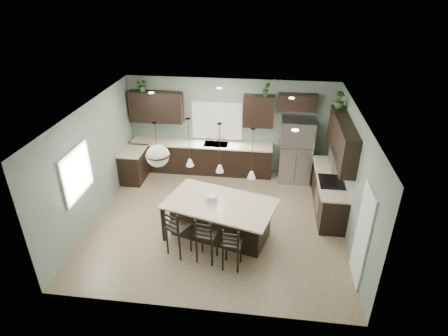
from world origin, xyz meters
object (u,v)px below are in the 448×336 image
kitchen_island (220,220)px  plant_back_left (143,85)px  refrigerator (296,151)px  bar_stool_center (207,238)px  bar_stool_right (232,247)px  bar_stool_left (178,231)px  serving_dish (212,198)px

kitchen_island → plant_back_left: (-2.62, 3.17, 2.13)m
kitchen_island → plant_back_left: size_ratio=6.27×
plant_back_left → refrigerator: bearing=-3.2°
refrigerator → bar_stool_center: 4.21m
refrigerator → bar_stool_right: bearing=-109.8°
kitchen_island → bar_stool_left: bar_stool_left is taller
kitchen_island → bar_stool_left: 1.04m
bar_stool_left → kitchen_island: bearing=67.6°
serving_dish → bar_stool_right: size_ratio=0.23×
refrigerator → kitchen_island: refrigerator is taller
kitchen_island → bar_stool_left: size_ratio=2.04×
refrigerator → bar_stool_center: bearing=-117.6°
refrigerator → bar_stool_right: (-1.40, -3.87, -0.40)m
bar_stool_center → bar_stool_right: (0.54, -0.16, -0.03)m
bar_stool_center → refrigerator: bearing=72.1°
kitchen_island → bar_stool_center: bar_stool_center is taller
serving_dish → plant_back_left: (-2.42, 3.12, 1.59)m
serving_dish → kitchen_island: bearing=-15.6°
bar_stool_right → bar_stool_center: bearing=169.6°
kitchen_island → bar_stool_left: bearing=-124.7°
plant_back_left → bar_stool_right: bearing=-54.0°
kitchen_island → bar_stool_right: (0.37, -0.95, 0.06)m
refrigerator → bar_stool_center: refrigerator is taller
serving_dish → bar_stool_right: bearing=-60.5°
refrigerator → serving_dish: size_ratio=7.71×
kitchen_island → plant_back_left: bearing=145.1°
bar_stool_left → plant_back_left: size_ratio=3.07×
bar_stool_center → bar_stool_right: 0.57m
bar_stool_left → bar_stool_right: bearing=14.2°
plant_back_left → kitchen_island: bearing=-50.5°
bar_stool_center → bar_stool_right: bearing=-6.6°
bar_stool_right → plant_back_left: (-2.99, 4.12, 2.07)m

